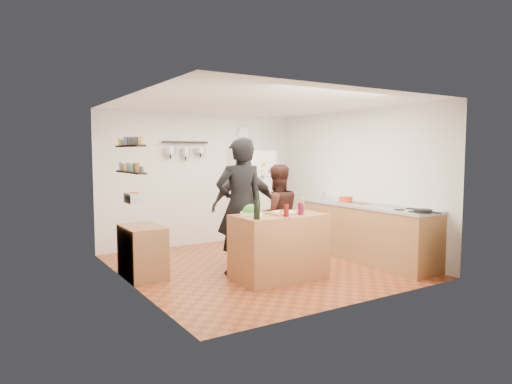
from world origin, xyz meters
TOP-DOWN VIEW (x-y plane):
  - room_shell at (0.00, 0.39)m, footprint 4.20×4.20m
  - prep_island at (-0.16, -0.76)m, footprint 1.25×0.72m
  - pizza_board at (-0.08, -0.78)m, footprint 0.42×0.34m
  - pizza at (-0.08, -0.78)m, footprint 0.34×0.34m
  - salad_bowl at (-0.58, -0.71)m, footprint 0.29×0.29m
  - wine_bottle at (-0.66, -0.98)m, footprint 0.08×0.08m
  - wine_glass_near at (-0.21, -1.00)m, footprint 0.07×0.07m
  - wine_glass_far at (0.06, -0.96)m, footprint 0.07×0.07m
  - pepper_mill at (0.29, -0.71)m, footprint 0.05×0.05m
  - salt_canister at (0.14, -0.88)m, footprint 0.08×0.08m
  - person_left at (-0.48, -0.23)m, footprint 0.79×0.58m
  - person_center at (0.18, -0.21)m, footprint 0.89×0.76m
  - person_back at (-0.09, 0.29)m, footprint 1.13×0.72m
  - counter_run at (1.70, -0.55)m, footprint 0.63×2.63m
  - stove_top at (1.70, -1.50)m, footprint 0.60×0.62m
  - skillet at (1.60, -1.75)m, footprint 0.25×0.25m
  - sink at (1.70, 0.30)m, footprint 0.50×0.80m
  - cutting_board at (1.70, -0.45)m, footprint 0.30×0.40m
  - red_bowl at (1.65, -0.15)m, footprint 0.23×0.23m
  - fridge at (0.95, 1.75)m, footprint 0.70×0.68m
  - wall_clock at (0.95, 2.08)m, footprint 0.30×0.03m
  - spice_shelf_lower at (-1.93, 0.20)m, footprint 0.12×1.00m
  - spice_shelf_upper at (-1.93, 0.20)m, footprint 0.12×1.00m
  - produce_basket at (-1.90, 0.20)m, footprint 0.18×0.35m
  - side_table at (-1.74, 0.35)m, footprint 0.50×0.80m
  - pot_rack at (-0.35, 2.00)m, footprint 0.90×0.04m

SIDE VIEW (x-z plane):
  - side_table at x=-1.74m, z-range 0.00..0.73m
  - counter_run at x=1.70m, z-range 0.00..0.90m
  - prep_island at x=-0.16m, z-range 0.00..0.91m
  - person_center at x=0.18m, z-range 0.00..1.58m
  - person_back at x=-0.09m, z-range 0.00..1.80m
  - fridge at x=0.95m, z-range 0.00..1.80m
  - stove_top at x=1.70m, z-range 0.90..0.92m
  - cutting_board at x=1.70m, z-range 0.90..0.92m
  - sink at x=1.70m, z-range 0.90..0.93m
  - pizza_board at x=-0.08m, z-range 0.91..0.93m
  - pizza at x=-0.08m, z-range 0.93..0.95m
  - salad_bowl at x=-0.58m, z-range 0.91..0.97m
  - skillet at x=1.60m, z-range 0.92..0.97m
  - red_bowl at x=1.65m, z-range 0.92..1.01m
  - salt_canister at x=0.14m, z-range 0.91..1.03m
  - person_left at x=-0.48m, z-range 0.00..1.98m
  - pepper_mill at x=0.29m, z-range 0.91..1.08m
  - wine_glass_near at x=-0.21m, z-range 0.91..1.08m
  - wine_glass_far at x=0.06m, z-range 0.91..1.08m
  - wine_bottle at x=-0.66m, z-range 0.91..1.16m
  - produce_basket at x=-1.90m, z-range 1.08..1.22m
  - room_shell at x=0.00m, z-range -0.85..3.35m
  - spice_shelf_lower at x=-1.93m, z-range 1.49..1.51m
  - spice_shelf_upper at x=-1.93m, z-range 1.84..1.86m
  - pot_rack at x=-0.35m, z-range 1.93..1.97m
  - wall_clock at x=0.95m, z-range 2.00..2.30m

